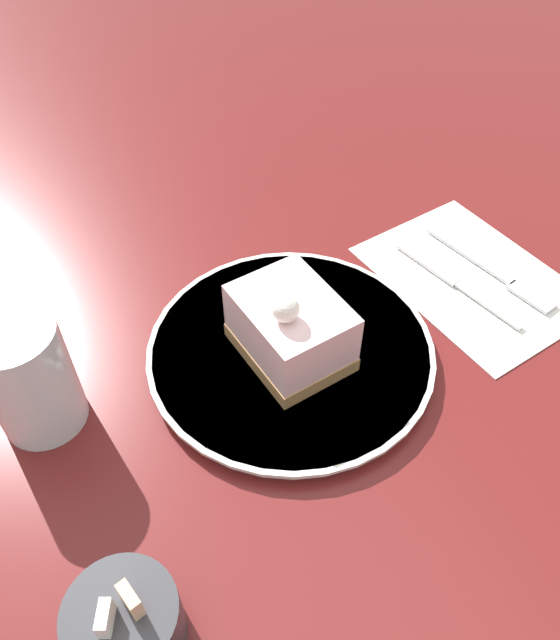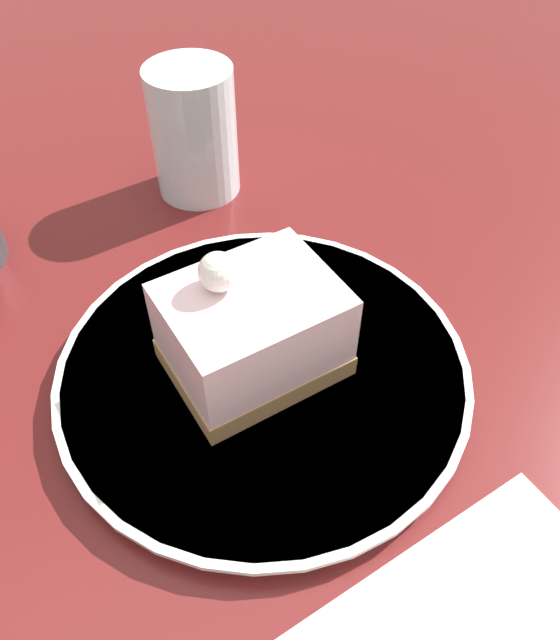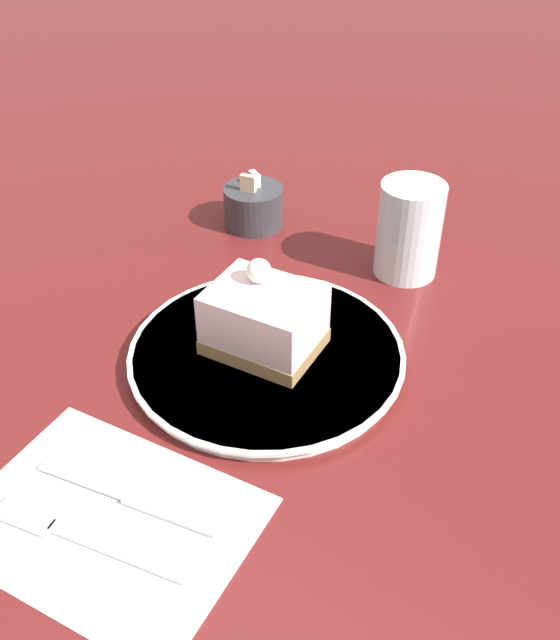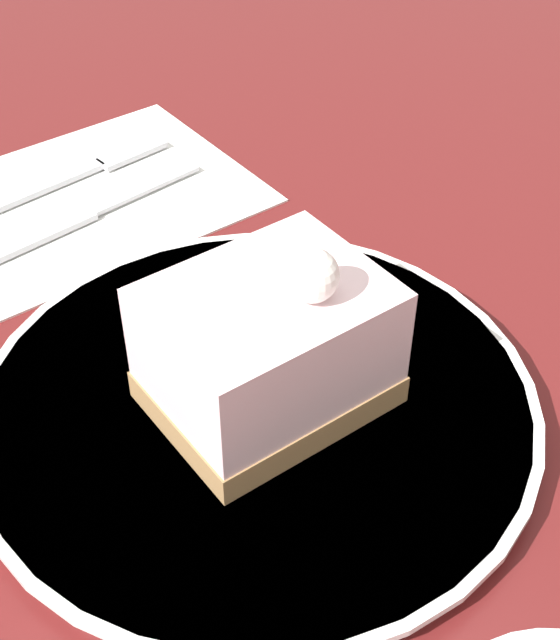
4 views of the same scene
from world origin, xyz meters
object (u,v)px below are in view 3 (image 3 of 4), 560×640
plate (267,355)px  knife (142,502)px  sugar_bowl (254,206)px  drinking_glass (409,230)px  fork (70,533)px  cake_slice (264,319)px

plate → knife: plate is taller
sugar_bowl → drinking_glass: 0.22m
plate → knife: size_ratio=1.68×
knife → sugar_bowl: (0.41, 0.23, 0.02)m
knife → sugar_bowl: bearing=13.4°
fork → sugar_bowl: 0.52m
fork → drinking_glass: (0.50, -0.01, 0.05)m
knife → drinking_glass: 0.44m
plate → cake_slice: size_ratio=2.32×
fork → drinking_glass: 0.50m
sugar_bowl → cake_slice: bearing=-137.4°
knife → drinking_glass: bearing=-14.0°
fork → sugar_bowl: size_ratio=2.18×
fork → sugar_bowl: bearing=8.1°
cake_slice → fork: bearing=174.4°
plate → knife: 0.21m
plate → drinking_glass: 0.24m
fork → plate: bearing=-12.6°
cake_slice → sugar_bowl: 0.28m
cake_slice → sugar_bowl: cake_slice is taller
cake_slice → drinking_glass: bearing=-17.0°
plate → cake_slice: 0.04m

